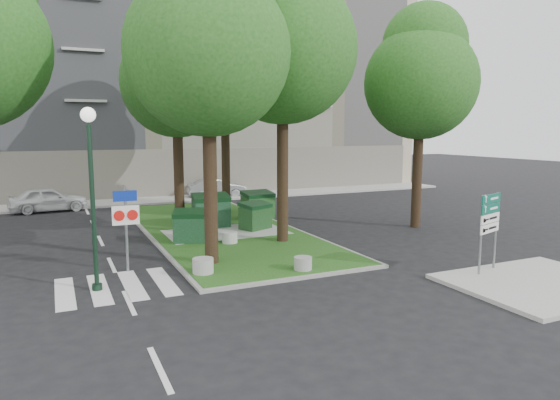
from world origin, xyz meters
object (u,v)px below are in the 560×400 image
bollard_right (303,263)px  litter_bin (257,208)px  tree_street_right (422,72)px  bollard_mid (230,237)px  directional_sign (489,220)px  dumpster_b (211,211)px  bollard_left (203,266)px  tree_median_far (225,53)px  street_lamp (91,177)px  car_white (48,199)px  tree_median_near_right (284,35)px  dumpster_a (191,226)px  traffic_sign_pole (126,217)px  tree_median_mid (178,71)px  car_silver (217,188)px  tree_median_near_left (210,37)px  dumpster_c (255,216)px  dumpster_d (258,205)px

bollard_right → litter_bin: bearing=76.2°
tree_street_right → bollard_mid: size_ratio=16.81×
tree_street_right → directional_sign: (-3.14, -7.06, -5.27)m
dumpster_b → bollard_left: (-2.40, -7.06, -0.50)m
tree_median_far → directional_sign: bearing=-75.4°
street_lamp → car_white: 15.74m
tree_median_near_right → bollard_right: bearing=-107.0°
dumpster_a → dumpster_b: 3.11m
tree_street_right → litter_bin: size_ratio=12.68×
tree_street_right → car_white: bearing=142.6°
directional_sign → traffic_sign_pole: bearing=135.2°
dumpster_b → tree_median_far: bearing=65.5°
tree_median_mid → traffic_sign_pole: (-3.20, -6.06, -5.22)m
dumpster_a → bollard_left: bearing=-79.9°
bollard_mid → car_silver: (3.75, 13.51, 0.30)m
directional_sign → tree_median_mid: bearing=103.4°
tree_median_near_left → dumpster_b: 8.95m
litter_bin → car_silver: 8.44m
dumpster_a → dumpster_b: size_ratio=0.95×
dumpster_c → dumpster_a: bearing=177.9°
street_lamp → tree_median_far: bearing=55.0°
tree_median_near_right → litter_bin: tree_median_near_right is taller
tree_median_far → car_white: 12.54m
street_lamp → directional_sign: bearing=-17.1°
dumpster_b → street_lamp: bearing=-123.0°
directional_sign → car_white: directional_sign is taller
tree_median_mid → bollard_right: size_ratio=17.75×
dumpster_c → litter_bin: size_ratio=1.97×
tree_median_mid → dumpster_d: 7.35m
dumpster_c → bollard_mid: size_ratio=2.62×
dumpster_c → dumpster_d: bearing=41.6°
tree_street_right → dumpster_c: tree_street_right is taller
tree_median_near_right → tree_median_far: tree_median_far is taller
bollard_left → tree_median_far: bearing=67.6°
dumpster_d → bollard_mid: bearing=-128.7°
dumpster_d → car_silver: bearing=80.3°
dumpster_b → bollard_mid: 3.54m
street_lamp → car_silver: (8.89, 17.10, -2.55)m
tree_median_near_left → car_white: (-4.98, 14.35, -6.63)m
tree_median_far → bollard_left: size_ratio=18.65×
tree_street_right → dumpster_d: (-6.09, 4.49, -6.20)m
tree_median_far → litter_bin: (0.91, -1.97, -7.80)m
traffic_sign_pole → tree_median_mid: bearing=64.4°
tree_street_right → dumpster_a: bearing=175.7°
tree_median_near_left → dumpster_c: 8.69m
bollard_mid → tree_median_near_left: bearing=-119.6°
bollard_right → car_silver: 18.24m
dumpster_c → tree_median_mid: bearing=121.4°
dumpster_a → traffic_sign_pole: traffic_sign_pole is taller
tree_median_mid → tree_median_near_right: bearing=-56.3°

